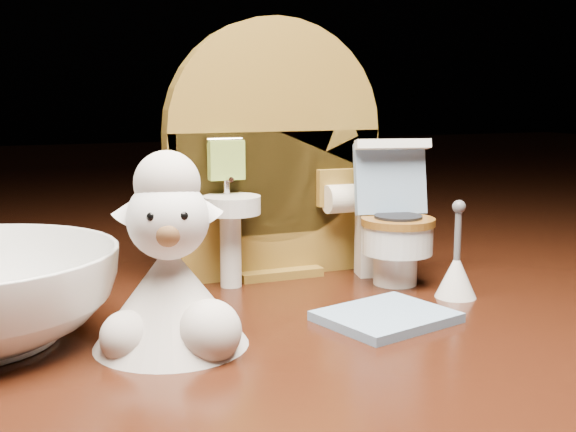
# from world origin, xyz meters

# --- Properties ---
(backdrop_panel) EXTENTS (0.13, 0.05, 0.15)m
(backdrop_panel) POSITION_xyz_m (-0.00, 0.06, 0.07)
(backdrop_panel) COLOR brown
(backdrop_panel) RESTS_ON ground
(toy_toilet) EXTENTS (0.05, 0.06, 0.08)m
(toy_toilet) POSITION_xyz_m (0.06, 0.02, 0.03)
(toy_toilet) COLOR white
(toy_toilet) RESTS_ON ground
(bath_mat) EXTENTS (0.07, 0.06, 0.00)m
(bath_mat) POSITION_xyz_m (0.02, -0.04, 0.00)
(bath_mat) COLOR #7696B8
(bath_mat) RESTS_ON ground
(toilet_brush) EXTENTS (0.02, 0.02, 0.05)m
(toilet_brush) POSITION_xyz_m (0.07, -0.02, 0.01)
(toilet_brush) COLOR white
(toilet_brush) RESTS_ON ground
(plush_lamb) EXTENTS (0.07, 0.07, 0.09)m
(plush_lamb) POSITION_xyz_m (-0.09, -0.04, 0.03)
(plush_lamb) COLOR beige
(plush_lamb) RESTS_ON ground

